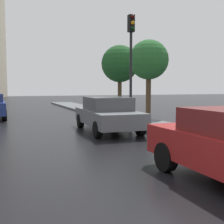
{
  "coord_description": "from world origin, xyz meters",
  "views": [
    {
      "loc": [
        -1.3,
        -2.3,
        1.78
      ],
      "look_at": [
        2.08,
        6.38,
        0.99
      ],
      "focal_mm": 46.23,
      "sensor_mm": 36.0,
      "label": 1
    }
  ],
  "objects_px": {
    "car_grey_behind_camera": "(108,114)",
    "street_tree_far": "(120,64)",
    "street_tree_near": "(149,60)",
    "traffic_light": "(131,50)"
  },
  "relations": [
    {
      "from": "traffic_light",
      "to": "street_tree_far",
      "type": "xyz_separation_m",
      "value": [
        2.56,
        7.37,
        -0.02
      ]
    },
    {
      "from": "car_grey_behind_camera",
      "to": "street_tree_near",
      "type": "bearing_deg",
      "value": 45.6
    },
    {
      "from": "car_grey_behind_camera",
      "to": "street_tree_far",
      "type": "distance_m",
      "value": 9.69
    },
    {
      "from": "car_grey_behind_camera",
      "to": "street_tree_far",
      "type": "bearing_deg",
      "value": 66.97
    },
    {
      "from": "car_grey_behind_camera",
      "to": "street_tree_near",
      "type": "distance_m",
      "value": 5.71
    },
    {
      "from": "traffic_light",
      "to": "street_tree_far",
      "type": "distance_m",
      "value": 7.8
    },
    {
      "from": "street_tree_far",
      "to": "car_grey_behind_camera",
      "type": "bearing_deg",
      "value": -115.88
    },
    {
      "from": "car_grey_behind_camera",
      "to": "traffic_light",
      "type": "bearing_deg",
      "value": 36.19
    },
    {
      "from": "car_grey_behind_camera",
      "to": "street_tree_far",
      "type": "xyz_separation_m",
      "value": [
        4.06,
        8.36,
        2.74
      ]
    },
    {
      "from": "street_tree_near",
      "to": "traffic_light",
      "type": "bearing_deg",
      "value": -132.19
    }
  ]
}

